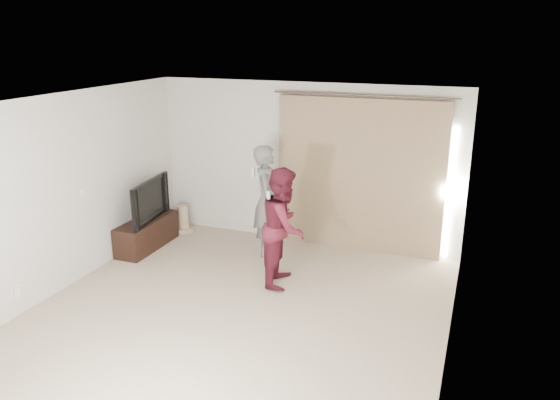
% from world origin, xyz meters
% --- Properties ---
extents(floor, '(5.50, 5.50, 0.00)m').
position_xyz_m(floor, '(0.00, 0.00, 0.00)').
color(floor, tan).
rests_on(floor, ground).
extents(wall_back, '(5.00, 0.04, 2.60)m').
position_xyz_m(wall_back, '(0.00, 2.75, 1.30)').
color(wall_back, silver).
rests_on(wall_back, ground).
extents(wall_left, '(0.04, 5.50, 2.60)m').
position_xyz_m(wall_left, '(-2.50, -0.00, 1.30)').
color(wall_left, silver).
rests_on(wall_left, ground).
extents(ceiling, '(5.00, 5.50, 0.01)m').
position_xyz_m(ceiling, '(0.00, 0.00, 2.60)').
color(ceiling, white).
rests_on(ceiling, wall_back).
extents(curtain, '(2.80, 0.11, 2.46)m').
position_xyz_m(curtain, '(0.91, 2.68, 1.20)').
color(curtain, '#9A7B5E').
rests_on(curtain, ground).
extents(tv_console, '(0.42, 1.23, 0.47)m').
position_xyz_m(tv_console, '(-2.27, 1.53, 0.24)').
color(tv_console, black).
rests_on(tv_console, ground).
extents(tv, '(0.29, 1.17, 0.67)m').
position_xyz_m(tv, '(-2.27, 1.53, 0.80)').
color(tv, black).
rests_on(tv, tv_console).
extents(scratching_post, '(0.35, 0.35, 0.47)m').
position_xyz_m(scratching_post, '(-2.10, 2.40, 0.19)').
color(scratching_post, tan).
rests_on(scratching_post, ground).
extents(person_man, '(0.58, 0.73, 1.73)m').
position_xyz_m(person_man, '(-0.37, 2.00, 0.86)').
color(person_man, slate).
rests_on(person_man, ground).
extents(person_woman, '(0.73, 0.87, 1.64)m').
position_xyz_m(person_woman, '(0.23, 1.13, 0.82)').
color(person_woman, '#561625').
rests_on(person_woman, ground).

